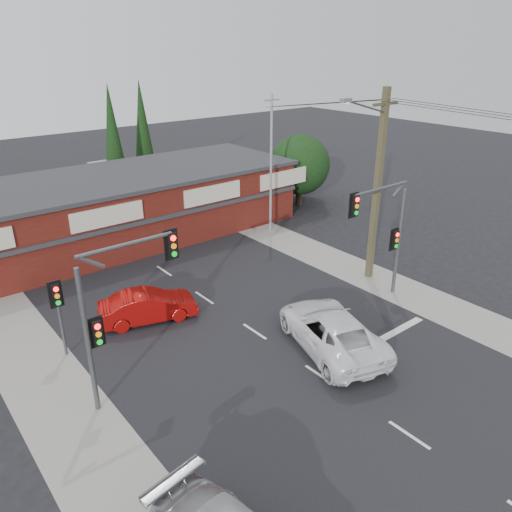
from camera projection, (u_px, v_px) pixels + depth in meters
ground at (292, 357)px, 20.58m from camera, size 120.00×120.00×0.00m
road_strip at (222, 310)px, 24.15m from camera, size 14.00×70.00×0.01m
verge_left at (42, 378)px, 19.26m from camera, size 3.00×70.00×0.02m
verge_right at (341, 264)px, 29.04m from camera, size 3.00×70.00×0.02m
stop_line at (375, 343)px, 21.52m from camera, size 6.50×0.35×0.01m
white_suv at (331, 330)px, 20.91m from camera, size 4.44×6.55×1.67m
red_sedan at (148, 306)px, 23.02m from camera, size 4.69×2.75×1.46m
lane_dashes at (285, 352)px, 20.88m from camera, size 0.12×38.46×0.01m
shop_building at (98, 211)px, 31.30m from camera, size 27.30×8.40×4.22m
tree_cluster at (298, 167)px, 38.91m from camera, size 5.90×5.10×5.50m
conifer_near at (113, 134)px, 37.57m from camera, size 1.80×1.80×9.25m
conifer_far at (142, 127)px, 41.01m from camera, size 1.80×1.80×9.25m
traffic_mast_left at (114, 302)px, 16.75m from camera, size 3.77×0.27×5.97m
traffic_mast_right at (387, 225)px, 23.68m from camera, size 3.96×0.27×5.97m
pedestal_signal at (58, 304)px, 19.78m from camera, size 0.55×0.27×3.38m
utility_pole at (376, 182)px, 25.38m from camera, size 4.38×0.59×10.00m
steel_pole at (271, 162)px, 32.46m from camera, size 1.20×0.16×9.00m
power_lines at (495, 120)px, 20.09m from camera, size 2.01×29.00×1.22m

